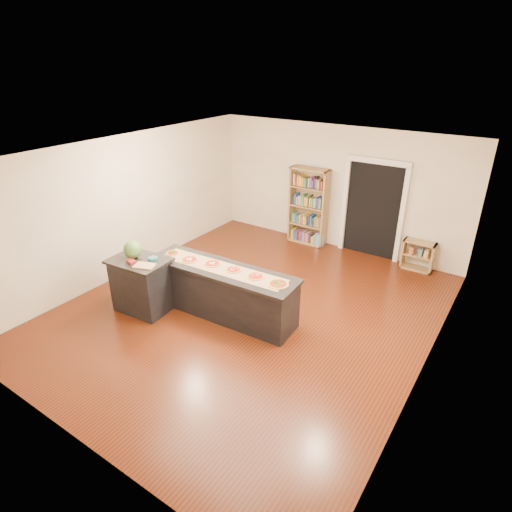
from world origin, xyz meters
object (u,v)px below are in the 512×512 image
Objects in this scene: side_counter at (142,284)px; bookshelf at (308,207)px; watermelon at (133,250)px; waste_bin at (319,240)px; kitchen_island at (222,291)px; low_shelf at (418,255)px.

side_counter is 0.55× the size of bookshelf.
watermelon is at bearing -104.95° from bookshelf.
side_counter is 0.66m from watermelon.
waste_bin is (0.36, -0.04, -0.76)m from bookshelf.
kitchen_island is 8.83× the size of watermelon.
watermelon reaches higher than kitchen_island.
watermelon is (-1.41, -0.66, 0.69)m from kitchen_island.
waste_bin is at bearing 70.48° from watermelon.
bookshelf is 0.84m from waste_bin.
kitchen_island is at bearing -122.86° from low_shelf.
waste_bin is at bearing 85.62° from kitchen_island.
side_counter is at bearing -130.05° from low_shelf.
watermelon is (-1.51, -4.27, 0.99)m from waste_bin.
bookshelf is 4.46m from watermelon.
bookshelf reaches higher than low_shelf.
low_shelf is at bearing 1.61° from waste_bin.
bookshelf is (1.02, 4.31, 0.41)m from side_counter.
watermelon is at bearing -109.52° from waste_bin.
low_shelf is (3.64, 4.33, -0.18)m from side_counter.
kitchen_island is at bearing -85.97° from bookshelf.
watermelon reaches higher than low_shelf.
kitchen_island is 3.62m from waste_bin.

